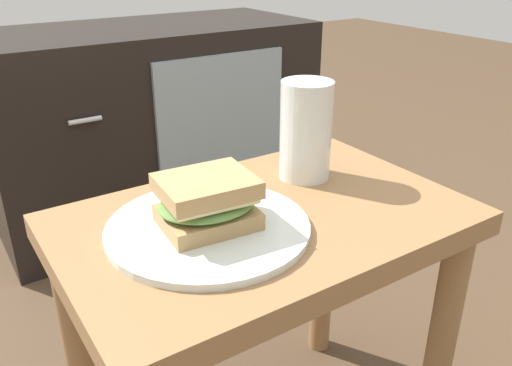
{
  "coord_description": "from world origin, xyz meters",
  "views": [
    {
      "loc": [
        -0.37,
        -0.53,
        0.8
      ],
      "look_at": [
        -0.01,
        0.0,
        0.51
      ],
      "focal_mm": 37.19,
      "sensor_mm": 36.0,
      "label": 1
    }
  ],
  "objects_px": {
    "sandwich_front": "(206,201)",
    "beer_glass": "(306,131)",
    "tv_cabinet": "(153,122)",
    "plate": "(207,227)"
  },
  "relations": [
    {
      "from": "plate",
      "to": "sandwich_front",
      "type": "distance_m",
      "value": 0.04
    },
    {
      "from": "beer_glass",
      "to": "tv_cabinet",
      "type": "bearing_deg",
      "value": 83.14
    },
    {
      "from": "plate",
      "to": "tv_cabinet",
      "type": "bearing_deg",
      "value": 71.36
    },
    {
      "from": "tv_cabinet",
      "to": "sandwich_front",
      "type": "bearing_deg",
      "value": -108.64
    },
    {
      "from": "tv_cabinet",
      "to": "beer_glass",
      "type": "relative_size",
      "value": 6.25
    },
    {
      "from": "tv_cabinet",
      "to": "sandwich_front",
      "type": "xyz_separation_m",
      "value": [
        -0.32,
        -0.94,
        0.21
      ]
    },
    {
      "from": "sandwich_front",
      "to": "beer_glass",
      "type": "relative_size",
      "value": 0.88
    },
    {
      "from": "plate",
      "to": "sandwich_front",
      "type": "xyz_separation_m",
      "value": [
        -0.0,
        -0.0,
        0.04
      ]
    },
    {
      "from": "tv_cabinet",
      "to": "beer_glass",
      "type": "height_order",
      "value": "beer_glass"
    },
    {
      "from": "plate",
      "to": "beer_glass",
      "type": "relative_size",
      "value": 1.72
    }
  ]
}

